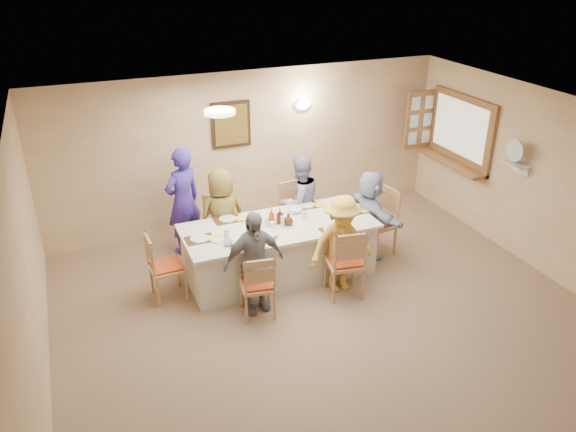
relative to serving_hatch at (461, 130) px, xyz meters
name	(u,v)px	position (x,y,z in m)	size (l,w,h in m)	color
ground	(349,342)	(-3.21, -2.40, -1.50)	(7.00, 7.00, 0.00)	#8A735A
room_walls	(356,227)	(-3.21, -2.40, 0.01)	(7.00, 7.00, 7.00)	tan
wall_picture	(231,125)	(-3.51, 1.06, 0.20)	(0.62, 0.05, 0.72)	black
wall_sconce	(303,104)	(-2.31, 1.04, 0.40)	(0.26, 0.09, 0.18)	white
ceiling_light	(220,112)	(-4.21, -0.90, 0.97)	(0.36, 0.36, 0.05)	white
serving_hatch	(461,130)	(0.00, 0.00, 0.00)	(0.06, 1.50, 1.15)	olive
hatch_sill	(451,162)	(-0.12, 0.00, -0.53)	(0.30, 1.50, 0.05)	olive
shutter_door	(420,120)	(-0.26, 0.76, 0.00)	(0.55, 0.04, 1.00)	olive
fan_shelf	(516,164)	(-0.08, -1.35, -0.10)	(0.22, 0.36, 0.03)	white
desk_fan	(517,155)	(-0.11, -1.35, 0.05)	(0.30, 0.30, 0.28)	#A5A5A8
dining_table	(279,249)	(-3.40, -0.65, -1.12)	(2.62, 1.11, 0.76)	silver
chair_back_left	(221,227)	(-4.00, 0.15, -1.04)	(0.44, 0.44, 0.92)	tan
chair_back_right	(296,213)	(-2.80, 0.15, -1.03)	(0.45, 0.45, 0.94)	tan
chair_front_left	(257,283)	(-4.00, -1.45, -1.06)	(0.42, 0.42, 0.89)	tan
chair_front_right	(345,261)	(-2.80, -1.45, -1.00)	(0.48, 0.48, 1.00)	tan
chair_left_end	(167,266)	(-4.95, -0.65, -1.04)	(0.44, 0.44, 0.93)	tan
chair_right_end	(377,222)	(-1.85, -0.65, -0.99)	(0.48, 0.48, 1.01)	tan
diner_back_left	(222,216)	(-4.00, 0.03, -0.80)	(0.74, 0.54, 1.41)	brown
diner_back_right	(300,202)	(-2.80, 0.03, -0.78)	(0.79, 0.68, 1.44)	#8A85AF
diner_front_left	(254,262)	(-4.00, -1.33, -0.82)	(0.83, 0.41, 1.36)	gray
diner_front_right	(341,244)	(-2.80, -1.33, -0.82)	(0.88, 0.52, 1.36)	#EDB844
diner_right_end	(370,214)	(-1.98, -0.65, -0.83)	(0.41, 1.24, 1.33)	#A0B5D7
caregiver	(183,201)	(-4.45, 0.50, -0.69)	(0.70, 0.60, 1.62)	#3F2CAE
placemat_fl	(247,247)	(-4.00, -1.07, -0.74)	(0.37, 0.28, 0.01)	#472B19
plate_fl	(247,246)	(-4.00, -1.07, -0.73)	(0.24, 0.24, 0.01)	white
napkin_fl	(262,245)	(-3.82, -1.12, -0.73)	(0.13, 0.13, 0.01)	yellow
placemat_fr	(332,230)	(-2.80, -1.07, -0.74)	(0.33, 0.24, 0.01)	#472B19
plate_fr	(332,229)	(-2.80, -1.07, -0.73)	(0.24, 0.24, 0.01)	white
napkin_fr	(346,229)	(-2.62, -1.12, -0.73)	(0.13, 0.13, 0.01)	yellow
placemat_bl	(227,219)	(-4.00, -0.23, -0.74)	(0.38, 0.28, 0.01)	#472B19
plate_bl	(227,219)	(-4.00, -0.23, -0.73)	(0.23, 0.23, 0.01)	white
napkin_bl	(241,218)	(-3.82, -0.28, -0.73)	(0.15, 0.15, 0.01)	yellow
placemat_br	(307,206)	(-2.80, -0.23, -0.74)	(0.35, 0.26, 0.01)	#472B19
plate_br	(307,205)	(-2.80, -0.23, -0.73)	(0.23, 0.23, 0.01)	white
napkin_br	(319,205)	(-2.62, -0.28, -0.73)	(0.14, 0.14, 0.01)	yellow
placemat_le	(200,239)	(-4.50, -0.65, -0.74)	(0.36, 0.27, 0.01)	#472B19
plate_le	(200,239)	(-4.50, -0.65, -0.73)	(0.24, 0.24, 0.02)	white
napkin_le	(214,238)	(-4.32, -0.70, -0.73)	(0.15, 0.15, 0.01)	yellow
placemat_re	(352,211)	(-2.28, -0.65, -0.74)	(0.37, 0.28, 0.01)	#472B19
plate_re	(352,211)	(-2.28, -0.65, -0.73)	(0.24, 0.24, 0.01)	white
napkin_re	(365,210)	(-2.10, -0.70, -0.73)	(0.14, 0.14, 0.01)	yellow
teacup_a	(228,242)	(-4.21, -0.95, -0.69)	(0.13, 0.13, 0.09)	white
teacup_b	(290,203)	(-3.02, -0.13, -0.70)	(0.10, 0.10, 0.09)	white
bowl_a	(269,235)	(-3.64, -0.92, -0.71)	(0.29, 0.29, 0.06)	white
bowl_b	(295,210)	(-3.05, -0.37, -0.71)	(0.29, 0.29, 0.07)	white
condiment_ketchup	(272,217)	(-3.49, -0.62, -0.62)	(0.10, 0.11, 0.24)	#C13E10
condiment_brown	(280,216)	(-3.37, -0.61, -0.63)	(0.12, 0.12, 0.21)	#402011
condiment_malt	(288,219)	(-3.28, -0.70, -0.66)	(0.16, 0.16, 0.17)	#402011
drinking_glass	(267,221)	(-3.55, -0.60, -0.68)	(0.07, 0.07, 0.11)	silver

